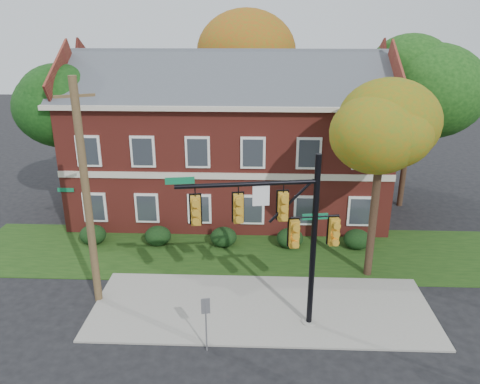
{
  "coord_description": "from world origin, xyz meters",
  "views": [
    {
      "loc": [
        -0.24,
        -15.62,
        11.26
      ],
      "look_at": [
        -0.98,
        3.0,
        4.43
      ],
      "focal_mm": 35.0,
      "sensor_mm": 36.0,
      "label": 1
    }
  ],
  "objects_px": {
    "tree_far_rear": "(254,56)",
    "hedge_far_right": "(357,239)",
    "hedge_left": "(158,236)",
    "hedge_center": "(224,237)",
    "utility_pole": "(87,196)",
    "tree_left_rear": "(59,106)",
    "sign_post": "(206,316)",
    "hedge_right": "(290,238)",
    "traffic_signal": "(281,226)",
    "apartment_building": "(229,132)",
    "tree_right_rear": "(422,78)",
    "hedge_far_left": "(93,235)",
    "tree_near_right": "(388,137)"
  },
  "relations": [
    {
      "from": "tree_far_rear",
      "to": "tree_left_rear",
      "type": "bearing_deg",
      "value": -141.03
    },
    {
      "from": "hedge_center",
      "to": "tree_far_rear",
      "type": "height_order",
      "value": "tree_far_rear"
    },
    {
      "from": "tree_near_right",
      "to": "hedge_center",
      "type": "bearing_deg",
      "value": 158.58
    },
    {
      "from": "hedge_left",
      "to": "hedge_right",
      "type": "bearing_deg",
      "value": 0.0
    },
    {
      "from": "hedge_right",
      "to": "tree_right_rear",
      "type": "distance_m",
      "value": 12.5
    },
    {
      "from": "hedge_far_left",
      "to": "utility_pole",
      "type": "distance_m",
      "value": 7.12
    },
    {
      "from": "hedge_right",
      "to": "utility_pole",
      "type": "bearing_deg",
      "value": -147.81
    },
    {
      "from": "hedge_left",
      "to": "hedge_far_left",
      "type": "bearing_deg",
      "value": 180.0
    },
    {
      "from": "hedge_right",
      "to": "tree_left_rear",
      "type": "xyz_separation_m",
      "value": [
        -13.23,
        4.14,
        6.16
      ]
    },
    {
      "from": "hedge_left",
      "to": "hedge_center",
      "type": "height_order",
      "value": "same"
    },
    {
      "from": "traffic_signal",
      "to": "tree_near_right",
      "type": "bearing_deg",
      "value": 32.33
    },
    {
      "from": "hedge_center",
      "to": "traffic_signal",
      "type": "relative_size",
      "value": 0.2
    },
    {
      "from": "hedge_left",
      "to": "traffic_signal",
      "type": "relative_size",
      "value": 0.2
    },
    {
      "from": "hedge_far_right",
      "to": "hedge_right",
      "type": "bearing_deg",
      "value": 180.0
    },
    {
      "from": "hedge_far_left",
      "to": "hedge_right",
      "type": "height_order",
      "value": "same"
    },
    {
      "from": "hedge_center",
      "to": "tree_far_rear",
      "type": "relative_size",
      "value": 0.12
    },
    {
      "from": "hedge_center",
      "to": "hedge_right",
      "type": "relative_size",
      "value": 1.0
    },
    {
      "from": "hedge_center",
      "to": "tree_near_right",
      "type": "distance_m",
      "value": 9.9
    },
    {
      "from": "hedge_far_left",
      "to": "hedge_right",
      "type": "relative_size",
      "value": 1.0
    },
    {
      "from": "hedge_left",
      "to": "hedge_center",
      "type": "distance_m",
      "value": 3.5
    },
    {
      "from": "apartment_building",
      "to": "tree_left_rear",
      "type": "xyz_separation_m",
      "value": [
        -9.73,
        -1.12,
        1.69
      ]
    },
    {
      "from": "apartment_building",
      "to": "tree_right_rear",
      "type": "relative_size",
      "value": 1.77
    },
    {
      "from": "hedge_far_left",
      "to": "tree_near_right",
      "type": "xyz_separation_m",
      "value": [
        14.22,
        -2.83,
        6.14
      ]
    },
    {
      "from": "hedge_center",
      "to": "utility_pole",
      "type": "height_order",
      "value": "utility_pole"
    },
    {
      "from": "hedge_right",
      "to": "tree_left_rear",
      "type": "relative_size",
      "value": 0.16
    },
    {
      "from": "apartment_building",
      "to": "traffic_signal",
      "type": "distance_m",
      "value": 12.46
    },
    {
      "from": "hedge_right",
      "to": "traffic_signal",
      "type": "bearing_deg",
      "value": -97.27
    },
    {
      "from": "hedge_far_left",
      "to": "traffic_signal",
      "type": "bearing_deg",
      "value": -35.72
    },
    {
      "from": "hedge_far_left",
      "to": "hedge_center",
      "type": "height_order",
      "value": "same"
    },
    {
      "from": "hedge_far_left",
      "to": "tree_far_rear",
      "type": "height_order",
      "value": "tree_far_rear"
    },
    {
      "from": "traffic_signal",
      "to": "utility_pole",
      "type": "relative_size",
      "value": 0.74
    },
    {
      "from": "tree_right_rear",
      "to": "traffic_signal",
      "type": "xyz_separation_m",
      "value": [
        -8.7,
        -13.03,
        -3.8
      ]
    },
    {
      "from": "hedge_right",
      "to": "tree_right_rear",
      "type": "relative_size",
      "value": 0.13
    },
    {
      "from": "tree_near_right",
      "to": "utility_pole",
      "type": "relative_size",
      "value": 0.91
    },
    {
      "from": "hedge_far_right",
      "to": "hedge_center",
      "type": "bearing_deg",
      "value": 180.0
    },
    {
      "from": "tree_far_rear",
      "to": "hedge_far_right",
      "type": "bearing_deg",
      "value": -66.63
    },
    {
      "from": "apartment_building",
      "to": "utility_pole",
      "type": "xyz_separation_m",
      "value": [
        -4.98,
        -10.59,
        -0.21
      ]
    },
    {
      "from": "hedge_left",
      "to": "tree_far_rear",
      "type": "xyz_separation_m",
      "value": [
        4.84,
        13.09,
        8.32
      ]
    },
    {
      "from": "hedge_far_right",
      "to": "utility_pole",
      "type": "bearing_deg",
      "value": -155.99
    },
    {
      "from": "traffic_signal",
      "to": "sign_post",
      "type": "relative_size",
      "value": 3.18
    },
    {
      "from": "apartment_building",
      "to": "tree_near_right",
      "type": "distance_m",
      "value": 10.97
    },
    {
      "from": "hedge_left",
      "to": "tree_near_right",
      "type": "bearing_deg",
      "value": -14.81
    },
    {
      "from": "hedge_far_left",
      "to": "sign_post",
      "type": "height_order",
      "value": "sign_post"
    },
    {
      "from": "tree_near_right",
      "to": "tree_right_rear",
      "type": "bearing_deg",
      "value": 65.42
    },
    {
      "from": "hedge_far_right",
      "to": "utility_pole",
      "type": "relative_size",
      "value": 0.15
    },
    {
      "from": "hedge_center",
      "to": "hedge_far_left",
      "type": "bearing_deg",
      "value": 180.0
    },
    {
      "from": "tree_right_rear",
      "to": "tree_far_rear",
      "type": "distance_m",
      "value": 12.2
    },
    {
      "from": "hedge_center",
      "to": "sign_post",
      "type": "relative_size",
      "value": 0.64
    },
    {
      "from": "utility_pole",
      "to": "hedge_left",
      "type": "bearing_deg",
      "value": 50.03
    },
    {
      "from": "hedge_far_right",
      "to": "traffic_signal",
      "type": "height_order",
      "value": "traffic_signal"
    }
  ]
}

